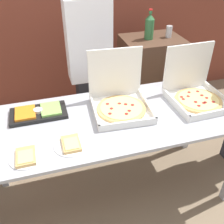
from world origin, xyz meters
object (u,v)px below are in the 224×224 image
object	(u,v)px
paper_plate_front_left	(71,144)
veggie_tray	(39,113)
pizza_box_near_left	(195,92)
person_guest_plaid	(90,69)
paper_plate_front_center	(26,157)
soda_bottle	(149,26)
soda_can_silver	(169,32)
pizza_box_far_left	(120,100)

from	to	relation	value
paper_plate_front_left	veggie_tray	world-z (taller)	veggie_tray
pizza_box_near_left	person_guest_plaid	size ratio (longest dim) A/B	0.25
paper_plate_front_center	person_guest_plaid	distance (m)	1.16
pizza_box_near_left	person_guest_plaid	distance (m)	1.00
paper_plate_front_center	soda_bottle	bearing A→B (deg)	43.17
pizza_box_near_left	soda_can_silver	xyz separation A→B (m)	(0.20, 0.94, 0.20)
pizza_box_far_left	pizza_box_near_left	xyz separation A→B (m)	(0.64, -0.06, -0.00)
paper_plate_front_center	paper_plate_front_left	bearing A→B (deg)	7.62
pizza_box_far_left	veggie_tray	bearing A→B (deg)	176.66
pizza_box_near_left	paper_plate_front_left	size ratio (longest dim) A/B	1.99
veggie_tray	paper_plate_front_left	bearing A→B (deg)	-66.10
person_guest_plaid	pizza_box_far_left	bearing A→B (deg)	100.33
veggie_tray	person_guest_plaid	distance (m)	0.74
veggie_tray	soda_can_silver	world-z (taller)	soda_can_silver
veggie_tray	soda_bottle	size ratio (longest dim) A/B	1.38
pizza_box_far_left	soda_can_silver	distance (m)	1.23
paper_plate_front_left	pizza_box_far_left	bearing A→B (deg)	37.12
pizza_box_far_left	paper_plate_front_center	distance (m)	0.83
pizza_box_near_left	paper_plate_front_left	world-z (taller)	pizza_box_near_left
paper_plate_front_center	paper_plate_front_left	distance (m)	0.30
person_guest_plaid	veggie_tray	bearing A→B (deg)	44.55
soda_can_silver	person_guest_plaid	distance (m)	1.01
soda_bottle	person_guest_plaid	size ratio (longest dim) A/B	0.17
soda_bottle	soda_can_silver	world-z (taller)	soda_bottle
pizza_box_near_left	soda_can_silver	bearing A→B (deg)	76.49
pizza_box_far_left	soda_can_silver	xyz separation A→B (m)	(0.84, 0.88, 0.19)
person_guest_plaid	paper_plate_front_center	bearing A→B (deg)	57.09
soda_can_silver	person_guest_plaid	xyz separation A→B (m)	(-0.95, -0.28, -0.19)
veggie_tray	person_guest_plaid	xyz separation A→B (m)	(0.52, 0.52, 0.06)
soda_bottle	veggie_tray	bearing A→B (deg)	-147.00
veggie_tray	person_guest_plaid	world-z (taller)	person_guest_plaid
paper_plate_front_center	veggie_tray	world-z (taller)	veggie_tray
paper_plate_front_left	person_guest_plaid	bearing A→B (deg)	70.15
veggie_tray	soda_bottle	distance (m)	1.52
veggie_tray	soda_bottle	xyz separation A→B (m)	(1.24, 0.81, 0.32)
pizza_box_near_left	paper_plate_front_center	distance (m)	1.42
paper_plate_front_center	pizza_box_far_left	bearing A→B (deg)	27.02
veggie_tray	pizza_box_far_left	bearing A→B (deg)	-7.38
paper_plate_front_left	soda_can_silver	world-z (taller)	soda_can_silver
pizza_box_near_left	soda_bottle	bearing A→B (deg)	90.34
person_guest_plaid	soda_can_silver	bearing A→B (deg)	-163.44
paper_plate_front_left	veggie_tray	size ratio (longest dim) A/B	0.54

